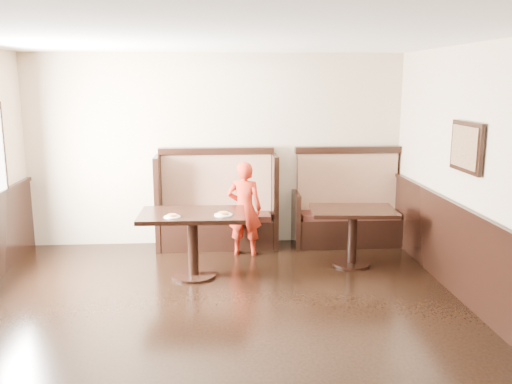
{
  "coord_description": "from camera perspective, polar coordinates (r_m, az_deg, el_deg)",
  "views": [
    {
      "loc": [
        0.02,
        -4.45,
        2.4
      ],
      "look_at": [
        0.51,
        2.35,
        1.0
      ],
      "focal_mm": 38.0,
      "sensor_mm": 36.0,
      "label": 1
    }
  ],
  "objects": [
    {
      "name": "ground",
      "position": [
        5.06,
        -4.01,
        -16.75
      ],
      "size": [
        7.0,
        7.0,
        0.0
      ],
      "primitive_type": "plane",
      "color": "black",
      "rests_on": "ground"
    },
    {
      "name": "room_shell",
      "position": [
        5.05,
        -7.54,
        -8.54
      ],
      "size": [
        7.0,
        7.0,
        7.0
      ],
      "color": "#BFAA8A",
      "rests_on": "ground"
    },
    {
      "name": "booth_main",
      "position": [
        7.97,
        -4.11,
        -2.02
      ],
      "size": [
        1.75,
        0.72,
        1.45
      ],
      "color": "black",
      "rests_on": "ground"
    },
    {
      "name": "booth_neighbor",
      "position": [
        8.21,
        9.64,
        -2.09
      ],
      "size": [
        1.65,
        0.72,
        1.45
      ],
      "color": "black",
      "rests_on": "ground"
    },
    {
      "name": "table_main",
      "position": [
        6.72,
        -6.69,
        -3.77
      ],
      "size": [
        1.3,
        0.82,
        0.82
      ],
      "rotation": [
        0.0,
        0.0,
        -0.02
      ],
      "color": "black",
      "rests_on": "ground"
    },
    {
      "name": "table_neighbor",
      "position": [
        7.24,
        10.14,
        -3.25
      ],
      "size": [
        1.14,
        0.8,
        0.76
      ],
      "rotation": [
        0.0,
        0.0,
        -0.08
      ],
      "color": "black",
      "rests_on": "ground"
    },
    {
      "name": "child",
      "position": [
        7.52,
        -1.23,
        -1.77
      ],
      "size": [
        0.53,
        0.4,
        1.32
      ],
      "primitive_type": "imported",
      "rotation": [
        0.0,
        0.0,
        2.96
      ],
      "color": "#B32613",
      "rests_on": "ground"
    },
    {
      "name": "pizza_plate_left",
      "position": [
        6.48,
        -8.82,
        -2.52
      ],
      "size": [
        0.2,
        0.2,
        0.04
      ],
      "color": "white",
      "rests_on": "table_main"
    },
    {
      "name": "pizza_plate_right",
      "position": [
        6.51,
        -3.46,
        -2.33
      ],
      "size": [
        0.22,
        0.22,
        0.04
      ],
      "color": "white",
      "rests_on": "table_main"
    }
  ]
}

